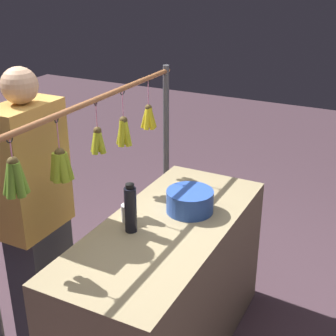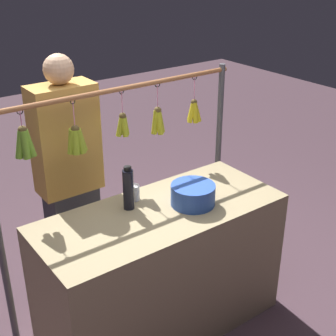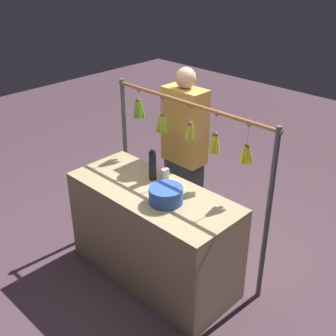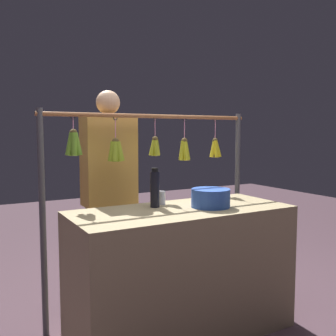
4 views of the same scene
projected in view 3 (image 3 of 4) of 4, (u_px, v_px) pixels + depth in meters
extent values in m
plane|color=#4D3640|center=(154.00, 273.00, 4.10)|extent=(12.00, 12.00, 0.00)
cube|color=tan|center=(153.00, 234.00, 3.89)|extent=(1.57, 0.67, 0.91)
cylinder|color=#4C4C51|center=(267.00, 220.00, 3.47)|extent=(0.04, 0.04, 1.61)
cylinder|color=#4C4C51|center=(126.00, 154.00, 4.54)|extent=(0.04, 0.04, 1.61)
cylinder|color=#9E6038|center=(189.00, 104.00, 3.65)|extent=(1.79, 0.03, 0.03)
torus|color=black|center=(249.00, 124.00, 3.28)|extent=(0.04, 0.01, 0.04)
cylinder|color=pink|center=(248.00, 135.00, 3.32)|extent=(0.01, 0.01, 0.18)
sphere|color=brown|center=(247.00, 146.00, 3.37)|extent=(0.04, 0.04, 0.04)
cylinder|color=yellow|center=(244.00, 154.00, 3.41)|extent=(0.07, 0.04, 0.15)
cylinder|color=yellow|center=(244.00, 155.00, 3.39)|extent=(0.04, 0.06, 0.15)
cylinder|color=yellow|center=(247.00, 156.00, 3.38)|extent=(0.07, 0.06, 0.15)
cylinder|color=yellow|center=(249.00, 155.00, 3.39)|extent=(0.06, 0.05, 0.15)
cylinder|color=yellow|center=(247.00, 153.00, 3.42)|extent=(0.04, 0.07, 0.15)
torus|color=black|center=(216.00, 114.00, 3.48)|extent=(0.04, 0.02, 0.04)
cylinder|color=pink|center=(216.00, 125.00, 3.52)|extent=(0.01, 0.01, 0.18)
sphere|color=brown|center=(215.00, 135.00, 3.56)|extent=(0.05, 0.05, 0.05)
cylinder|color=gold|center=(213.00, 143.00, 3.61)|extent=(0.06, 0.04, 0.17)
cylinder|color=gold|center=(213.00, 144.00, 3.59)|extent=(0.04, 0.07, 0.17)
cylinder|color=gold|center=(217.00, 144.00, 3.59)|extent=(0.07, 0.04, 0.17)
cylinder|color=gold|center=(216.00, 143.00, 3.61)|extent=(0.04, 0.08, 0.17)
torus|color=black|center=(191.00, 106.00, 3.65)|extent=(0.04, 0.02, 0.04)
cylinder|color=pink|center=(190.00, 115.00, 3.68)|extent=(0.01, 0.01, 0.16)
sphere|color=brown|center=(190.00, 124.00, 3.72)|extent=(0.05, 0.05, 0.05)
cylinder|color=#AFB825|center=(189.00, 131.00, 3.76)|extent=(0.07, 0.04, 0.14)
cylinder|color=#AFB825|center=(189.00, 132.00, 3.74)|extent=(0.04, 0.07, 0.14)
cylinder|color=#AFB825|center=(192.00, 132.00, 3.74)|extent=(0.06, 0.04, 0.14)
cylinder|color=#AFB825|center=(191.00, 131.00, 3.77)|extent=(0.04, 0.06, 0.14)
torus|color=black|center=(162.00, 97.00, 3.85)|extent=(0.04, 0.01, 0.04)
cylinder|color=pink|center=(162.00, 107.00, 3.90)|extent=(0.01, 0.01, 0.18)
sphere|color=brown|center=(163.00, 116.00, 3.94)|extent=(0.05, 0.05, 0.05)
cylinder|color=#96AF27|center=(160.00, 123.00, 3.99)|extent=(0.07, 0.04, 0.15)
cylinder|color=#96AF27|center=(159.00, 124.00, 3.96)|extent=(0.06, 0.08, 0.16)
cylinder|color=#96AF27|center=(162.00, 125.00, 3.95)|extent=(0.05, 0.06, 0.16)
cylinder|color=#96AF27|center=(165.00, 125.00, 3.95)|extent=(0.07, 0.05, 0.16)
cylinder|color=#96AF27|center=(166.00, 123.00, 3.98)|extent=(0.06, 0.07, 0.16)
cylinder|color=#96AF27|center=(163.00, 123.00, 4.00)|extent=(0.05, 0.06, 0.16)
torus|color=black|center=(138.00, 90.00, 4.05)|extent=(0.04, 0.01, 0.04)
cylinder|color=pink|center=(138.00, 96.00, 4.08)|extent=(0.01, 0.01, 0.11)
sphere|color=brown|center=(139.00, 101.00, 4.10)|extent=(0.05, 0.05, 0.05)
cylinder|color=#6CA12C|center=(137.00, 109.00, 4.16)|extent=(0.08, 0.04, 0.17)
cylinder|color=#6CA12C|center=(137.00, 110.00, 4.13)|extent=(0.05, 0.06, 0.17)
cylinder|color=#6CA12C|center=(139.00, 110.00, 4.12)|extent=(0.07, 0.06, 0.17)
cylinder|color=#6CA12C|center=(141.00, 109.00, 4.14)|extent=(0.07, 0.06, 0.17)
cylinder|color=#6CA12C|center=(140.00, 108.00, 4.16)|extent=(0.06, 0.07, 0.17)
cylinder|color=black|center=(153.00, 166.00, 3.79)|extent=(0.07, 0.07, 0.26)
cylinder|color=black|center=(152.00, 152.00, 3.73)|extent=(0.05, 0.05, 0.02)
cylinder|color=#2C52B1|center=(166.00, 195.00, 3.48)|extent=(0.28, 0.28, 0.13)
cylinder|color=silver|center=(165.00, 174.00, 3.82)|extent=(0.07, 0.07, 0.10)
cylinder|color=red|center=(165.00, 171.00, 3.81)|extent=(0.01, 0.03, 0.17)
cube|color=#2D2D38|center=(183.00, 197.00, 4.52)|extent=(0.34, 0.23, 0.85)
cube|color=#BF8C3F|center=(185.00, 126.00, 4.15)|extent=(0.42, 0.23, 0.74)
sphere|color=tan|center=(186.00, 78.00, 3.93)|extent=(0.19, 0.19, 0.19)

